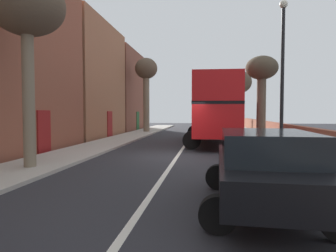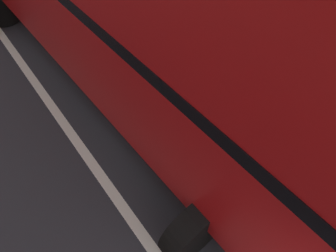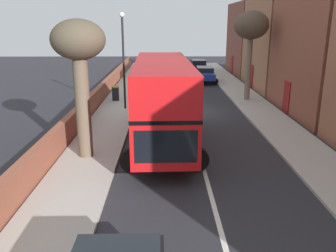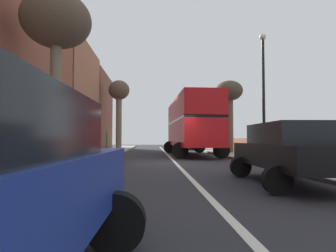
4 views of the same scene
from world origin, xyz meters
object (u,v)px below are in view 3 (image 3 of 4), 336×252
street_tree_left_0 (251,27)px  litter_bin_right (115,93)px  street_tree_right_1 (79,52)px  lamppost_right (123,54)px  parked_car_blue_left_1 (205,74)px  double_decker_bus (162,97)px  parked_car_black_right_3 (154,82)px  parked_car_black_left_2 (199,66)px

street_tree_left_0 → litter_bin_right: 11.14m
street_tree_right_1 → lamppost_right: 8.97m
parked_car_blue_left_1 → street_tree_right_1: (7.57, 20.60, 3.72)m
parked_car_blue_left_1 → litter_bin_right: bearing=49.4°
double_decker_bus → lamppost_right: (2.60, -6.99, 1.45)m
litter_bin_right → parked_car_blue_left_1: bearing=-130.6°
parked_car_blue_left_1 → litter_bin_right: parked_car_blue_left_1 is taller
double_decker_bus → lamppost_right: size_ratio=1.61×
litter_bin_right → parked_car_black_right_3: bearing=-128.4°
double_decker_bus → parked_car_black_left_2: size_ratio=2.48×
parked_car_black_right_3 → street_tree_left_0: 9.13m
parked_car_blue_left_1 → street_tree_right_1: 22.26m
double_decker_bus → parked_car_black_right_3: (0.80, -13.12, -1.43)m
parked_car_blue_left_1 → lamppost_right: lamppost_right is taller
parked_car_black_left_2 → litter_bin_right: (7.80, 15.77, -0.25)m
parked_car_black_left_2 → street_tree_left_0: bearing=98.3°
parked_car_black_right_3 → street_tree_left_0: street_tree_left_0 is taller
parked_car_black_right_3 → litter_bin_right: 4.52m
parked_car_blue_left_1 → litter_bin_right: (7.80, 9.10, -0.23)m
double_decker_bus → street_tree_left_0: bearing=-123.1°
street_tree_left_0 → street_tree_right_1: (9.82, 11.81, -0.84)m
parked_car_blue_left_1 → lamppost_right: bearing=59.8°
street_tree_right_1 → litter_bin_right: 12.16m
parked_car_black_left_2 → lamppost_right: 19.80m
street_tree_left_0 → street_tree_right_1: bearing=50.3°
parked_car_black_right_3 → street_tree_right_1: (2.58, 15.04, 3.69)m
street_tree_right_1 → parked_car_black_right_3: bearing=-99.7°
lamppost_right → street_tree_left_0: bearing=-162.2°
street_tree_right_1 → litter_bin_right: bearing=-88.9°
parked_car_black_right_3 → street_tree_right_1: size_ratio=0.79×
lamppost_right → litter_bin_right: 4.20m
parked_car_black_right_3 → street_tree_right_1: bearing=80.3°
parked_car_black_left_2 → parked_car_black_right_3: bearing=67.8°
parked_car_black_right_3 → litter_bin_right: parked_car_black_right_3 is taller
double_decker_bus → litter_bin_right: (3.60, -9.59, -1.69)m
parked_car_black_right_3 → street_tree_left_0: bearing=156.0°
parked_car_black_right_3 → street_tree_left_0: (-7.25, 3.23, 4.53)m
parked_car_black_left_2 → parked_car_blue_left_1: bearing=90.0°
parked_car_black_left_2 → lamppost_right: (6.80, 18.37, 2.90)m
double_decker_bus → street_tree_right_1: 4.49m
double_decker_bus → street_tree_right_1: street_tree_right_1 is taller
double_decker_bus → street_tree_right_1: bearing=29.6°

